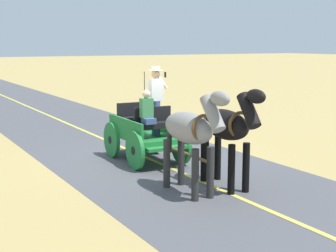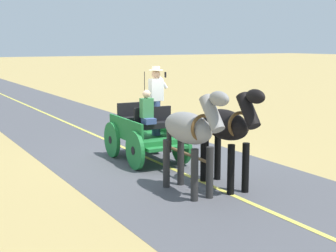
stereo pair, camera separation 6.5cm
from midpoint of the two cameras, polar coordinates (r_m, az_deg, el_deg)
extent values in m
plane|color=tan|center=(13.34, -2.05, -3.81)|extent=(200.00, 200.00, 0.00)
cube|color=#4C4C51|center=(13.34, -2.05, -3.79)|extent=(5.30, 160.00, 0.01)
cube|color=#DBCC4C|center=(13.34, -2.05, -3.77)|extent=(0.12, 160.00, 0.00)
cube|color=#1E7233|center=(13.06, -2.46, -1.14)|extent=(1.27, 2.24, 0.12)
cube|color=#1E7233|center=(13.26, -0.24, 0.26)|extent=(0.13, 2.09, 0.44)
cube|color=#1E7233|center=(12.79, -4.78, -0.13)|extent=(0.13, 2.09, 0.44)
cube|color=#1E7233|center=(12.01, 0.03, -2.57)|extent=(1.09, 0.28, 0.08)
cube|color=#1E7233|center=(14.17, -4.53, -1.06)|extent=(0.73, 0.22, 0.06)
cube|color=black|center=(12.46, -1.28, 0.12)|extent=(1.03, 0.39, 0.14)
cube|color=black|center=(12.59, -1.65, 1.22)|extent=(1.02, 0.11, 0.44)
cube|color=black|center=(13.44, -3.37, 0.80)|extent=(1.03, 0.39, 0.14)
cube|color=black|center=(13.57, -3.69, 1.82)|extent=(1.02, 0.11, 0.44)
cylinder|color=#1E7233|center=(12.72, 1.68, -2.26)|extent=(0.13, 0.96, 0.96)
cylinder|color=black|center=(12.72, 1.68, -2.26)|extent=(0.13, 0.22, 0.21)
cylinder|color=#1E7233|center=(12.15, -3.67, -2.84)|extent=(0.13, 0.96, 0.96)
cylinder|color=black|center=(12.15, -3.67, -2.84)|extent=(0.13, 0.22, 0.21)
cylinder|color=#1E7233|center=(14.06, -1.40, -1.12)|extent=(0.13, 0.96, 0.96)
cylinder|color=black|center=(14.06, -1.40, -1.12)|extent=(0.13, 0.22, 0.21)
cylinder|color=#1E7233|center=(13.54, -6.34, -1.59)|extent=(0.13, 0.96, 0.96)
cylinder|color=black|center=(13.54, -6.34, -1.59)|extent=(0.13, 0.22, 0.21)
cylinder|color=brown|center=(11.17, 2.38, -3.25)|extent=(0.14, 2.00, 0.07)
cylinder|color=black|center=(12.24, -2.55, 3.24)|extent=(0.02, 0.02, 1.30)
cylinder|color=#384C7F|center=(12.75, -1.23, 0.92)|extent=(0.22, 0.22, 0.90)
cube|color=silver|center=(12.66, -1.24, 4.19)|extent=(0.35, 0.23, 0.56)
sphere|color=tan|center=(12.63, -1.25, 6.00)|extent=(0.22, 0.22, 0.22)
cylinder|color=beige|center=(12.62, -1.25, 6.45)|extent=(0.36, 0.36, 0.01)
cylinder|color=beige|center=(12.62, -1.25, 6.68)|extent=(0.20, 0.20, 0.10)
cylinder|color=silver|center=(12.69, -0.43, 5.02)|extent=(0.26, 0.09, 0.32)
cube|color=black|center=(12.69, -0.15, 5.93)|extent=(0.02, 0.07, 0.14)
cube|color=#384C7F|center=(12.22, -2.08, 0.59)|extent=(0.29, 0.33, 0.14)
cube|color=#387F47|center=(12.29, -2.33, 2.10)|extent=(0.31, 0.21, 0.48)
sphere|color=beige|center=(12.25, -2.35, 3.72)|extent=(0.20, 0.20, 0.20)
ellipsoid|color=black|center=(10.59, 6.71, 0.18)|extent=(0.65, 1.59, 0.64)
cylinder|color=black|center=(10.43, 9.10, -4.78)|extent=(0.15, 0.15, 1.05)
cylinder|color=black|center=(10.22, 7.43, -5.02)|extent=(0.15, 0.15, 1.05)
cylinder|color=black|center=(11.31, 5.89, -3.58)|extent=(0.15, 0.15, 1.05)
cylinder|color=black|center=(11.12, 4.30, -3.77)|extent=(0.15, 0.15, 1.05)
cylinder|color=black|center=(9.85, 9.42, 1.76)|extent=(0.30, 0.66, 0.73)
ellipsoid|color=black|center=(9.63, 10.23, 3.38)|extent=(0.25, 0.55, 0.28)
cube|color=black|center=(9.86, 9.36, 1.98)|extent=(0.09, 0.50, 0.56)
cylinder|color=black|center=(11.26, 4.63, -0.78)|extent=(0.11, 0.11, 0.70)
torus|color=brown|center=(10.13, 8.40, 0.17)|extent=(0.55, 0.10, 0.55)
ellipsoid|color=gray|center=(10.11, 2.45, -0.21)|extent=(0.59, 1.57, 0.64)
cylinder|color=#272726|center=(9.95, 5.02, -5.38)|extent=(0.15, 0.15, 1.05)
cylinder|color=#272726|center=(9.75, 3.27, -5.67)|extent=(0.15, 0.15, 1.05)
cylinder|color=#272726|center=(10.83, 1.65, -4.11)|extent=(0.15, 0.15, 1.05)
cylinder|color=#272726|center=(10.65, -0.01, -4.35)|extent=(0.15, 0.15, 1.05)
cylinder|color=gray|center=(9.36, 5.28, 1.45)|extent=(0.27, 0.65, 0.73)
ellipsoid|color=gray|center=(9.15, 6.11, 3.15)|extent=(0.23, 0.54, 0.28)
cube|color=#272726|center=(9.38, 5.21, 1.68)|extent=(0.07, 0.50, 0.56)
cylinder|color=#272726|center=(10.79, 0.29, -1.22)|extent=(0.11, 0.11, 0.70)
torus|color=brown|center=(9.65, 4.22, -0.22)|extent=(0.55, 0.08, 0.55)
camera|label=1|loc=(0.03, -89.84, 0.03)|focal=52.92mm
camera|label=2|loc=(0.03, 90.16, -0.03)|focal=52.92mm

